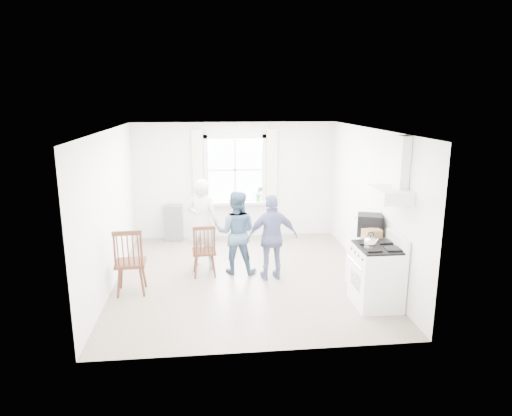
{
  "coord_description": "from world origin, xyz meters",
  "views": [
    {
      "loc": [
        -0.62,
        -7.62,
        3.11
      ],
      "look_at": [
        0.23,
        0.2,
        1.21
      ],
      "focal_mm": 32.0,
      "sensor_mm": 36.0,
      "label": 1
    }
  ],
  "objects_px": {
    "person_mid": "(236,232)",
    "person_right": "(272,237)",
    "gas_stove": "(377,275)",
    "stereo_stack": "(369,225)",
    "person_left": "(203,224)",
    "low_cabinet": "(365,261)",
    "windsor_chair_b": "(129,255)",
    "windsor_chair_a": "(204,245)"
  },
  "relations": [
    {
      "from": "windsor_chair_a",
      "to": "person_left",
      "type": "distance_m",
      "value": 0.58
    },
    {
      "from": "windsor_chair_a",
      "to": "windsor_chair_b",
      "type": "xyz_separation_m",
      "value": [
        -1.18,
        -0.66,
        0.09
      ]
    },
    {
      "from": "person_mid",
      "to": "person_right",
      "type": "xyz_separation_m",
      "value": [
        0.6,
        -0.37,
        0.0
      ]
    },
    {
      "from": "stereo_stack",
      "to": "windsor_chair_a",
      "type": "distance_m",
      "value": 2.85
    },
    {
      "from": "gas_stove",
      "to": "windsor_chair_a",
      "type": "xyz_separation_m",
      "value": [
        -2.62,
        1.42,
        0.1
      ]
    },
    {
      "from": "windsor_chair_a",
      "to": "person_left",
      "type": "xyz_separation_m",
      "value": [
        -0.02,
        0.52,
        0.26
      ]
    },
    {
      "from": "low_cabinet",
      "to": "windsor_chair_b",
      "type": "xyz_separation_m",
      "value": [
        -3.87,
        0.06,
        0.23
      ]
    },
    {
      "from": "person_right",
      "to": "gas_stove",
      "type": "bearing_deg",
      "value": 134.1
    },
    {
      "from": "windsor_chair_b",
      "to": "person_right",
      "type": "bearing_deg",
      "value": 11.06
    },
    {
      "from": "person_mid",
      "to": "person_right",
      "type": "relative_size",
      "value": 1.0
    },
    {
      "from": "person_left",
      "to": "person_mid",
      "type": "height_order",
      "value": "person_left"
    },
    {
      "from": "low_cabinet",
      "to": "stereo_stack",
      "type": "distance_m",
      "value": 0.63
    },
    {
      "from": "stereo_stack",
      "to": "person_left",
      "type": "relative_size",
      "value": 0.28
    },
    {
      "from": "windsor_chair_a",
      "to": "windsor_chair_b",
      "type": "bearing_deg",
      "value": -150.8
    },
    {
      "from": "gas_stove",
      "to": "person_left",
      "type": "xyz_separation_m",
      "value": [
        -2.64,
        1.94,
        0.36
      ]
    },
    {
      "from": "windsor_chair_b",
      "to": "person_left",
      "type": "xyz_separation_m",
      "value": [
        1.16,
        1.18,
        0.16
      ]
    },
    {
      "from": "gas_stove",
      "to": "low_cabinet",
      "type": "bearing_deg",
      "value": 84.32
    },
    {
      "from": "low_cabinet",
      "to": "person_left",
      "type": "bearing_deg",
      "value": 155.43
    },
    {
      "from": "windsor_chair_b",
      "to": "person_right",
      "type": "height_order",
      "value": "person_right"
    },
    {
      "from": "gas_stove",
      "to": "stereo_stack",
      "type": "height_order",
      "value": "stereo_stack"
    },
    {
      "from": "windsor_chair_b",
      "to": "person_mid",
      "type": "relative_size",
      "value": 0.74
    },
    {
      "from": "gas_stove",
      "to": "person_left",
      "type": "height_order",
      "value": "person_left"
    },
    {
      "from": "windsor_chair_a",
      "to": "person_left",
      "type": "relative_size",
      "value": 0.57
    },
    {
      "from": "low_cabinet",
      "to": "windsor_chair_b",
      "type": "relative_size",
      "value": 0.81
    },
    {
      "from": "gas_stove",
      "to": "windsor_chair_b",
      "type": "relative_size",
      "value": 1.0
    },
    {
      "from": "stereo_stack",
      "to": "windsor_chair_b",
      "type": "height_order",
      "value": "stereo_stack"
    },
    {
      "from": "person_right",
      "to": "person_left",
      "type": "bearing_deg",
      "value": -36.35
    },
    {
      "from": "stereo_stack",
      "to": "person_mid",
      "type": "height_order",
      "value": "person_mid"
    },
    {
      "from": "gas_stove",
      "to": "stereo_stack",
      "type": "distance_m",
      "value": 0.95
    },
    {
      "from": "person_right",
      "to": "windsor_chair_a",
      "type": "bearing_deg",
      "value": -15.07
    },
    {
      "from": "windsor_chair_a",
      "to": "person_mid",
      "type": "relative_size",
      "value": 0.64
    },
    {
      "from": "low_cabinet",
      "to": "stereo_stack",
      "type": "height_order",
      "value": "stereo_stack"
    },
    {
      "from": "gas_stove",
      "to": "stereo_stack",
      "type": "bearing_deg",
      "value": 81.4
    },
    {
      "from": "low_cabinet",
      "to": "person_right",
      "type": "xyz_separation_m",
      "value": [
        -1.5,
        0.52,
        0.31
      ]
    },
    {
      "from": "windsor_chair_a",
      "to": "windsor_chair_b",
      "type": "relative_size",
      "value": 0.86
    },
    {
      "from": "person_mid",
      "to": "low_cabinet",
      "type": "bearing_deg",
      "value": 169.2
    },
    {
      "from": "stereo_stack",
      "to": "windsor_chair_b",
      "type": "xyz_separation_m",
      "value": [
        -3.91,
        0.02,
        -0.39
      ]
    },
    {
      "from": "low_cabinet",
      "to": "person_right",
      "type": "height_order",
      "value": "person_right"
    },
    {
      "from": "person_left",
      "to": "person_right",
      "type": "xyz_separation_m",
      "value": [
        1.21,
        -0.72,
        -0.09
      ]
    },
    {
      "from": "windsor_chair_b",
      "to": "person_left",
      "type": "bearing_deg",
      "value": 45.55
    },
    {
      "from": "gas_stove",
      "to": "windsor_chair_b",
      "type": "height_order",
      "value": "gas_stove"
    },
    {
      "from": "gas_stove",
      "to": "person_mid",
      "type": "bearing_deg",
      "value": 142.0
    }
  ]
}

